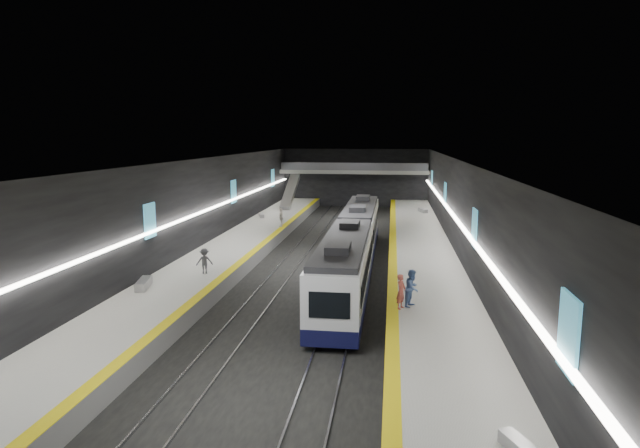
# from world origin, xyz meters

# --- Properties ---
(ground) EXTENTS (70.00, 70.00, 0.00)m
(ground) POSITION_xyz_m (0.00, 0.00, 0.00)
(ground) COLOR black
(ground) RESTS_ON ground
(ceiling) EXTENTS (20.00, 70.00, 0.04)m
(ceiling) POSITION_xyz_m (0.00, 0.00, 8.00)
(ceiling) COLOR beige
(ceiling) RESTS_ON wall_left
(wall_left) EXTENTS (0.04, 70.00, 8.00)m
(wall_left) POSITION_xyz_m (-10.00, 0.00, 4.00)
(wall_left) COLOR black
(wall_left) RESTS_ON ground
(wall_right) EXTENTS (0.04, 70.00, 8.00)m
(wall_right) POSITION_xyz_m (10.00, 0.00, 4.00)
(wall_right) COLOR black
(wall_right) RESTS_ON ground
(wall_back) EXTENTS (20.00, 0.04, 8.00)m
(wall_back) POSITION_xyz_m (0.00, 35.00, 4.00)
(wall_back) COLOR black
(wall_back) RESTS_ON ground
(platform_left) EXTENTS (5.00, 70.00, 1.00)m
(platform_left) POSITION_xyz_m (-7.50, 0.00, 0.50)
(platform_left) COLOR slate
(platform_left) RESTS_ON ground
(tile_surface_left) EXTENTS (5.00, 70.00, 0.02)m
(tile_surface_left) POSITION_xyz_m (-7.50, 0.00, 1.01)
(tile_surface_left) COLOR #ACACA7
(tile_surface_left) RESTS_ON platform_left
(tactile_strip_left) EXTENTS (0.60, 70.00, 0.02)m
(tactile_strip_left) POSITION_xyz_m (-5.30, 0.00, 1.02)
(tactile_strip_left) COLOR yellow
(tactile_strip_left) RESTS_ON platform_left
(platform_right) EXTENTS (5.00, 70.00, 1.00)m
(platform_right) POSITION_xyz_m (7.50, 0.00, 0.50)
(platform_right) COLOR slate
(platform_right) RESTS_ON ground
(tile_surface_right) EXTENTS (5.00, 70.00, 0.02)m
(tile_surface_right) POSITION_xyz_m (7.50, 0.00, 1.01)
(tile_surface_right) COLOR #ACACA7
(tile_surface_right) RESTS_ON platform_right
(tactile_strip_right) EXTENTS (0.60, 70.00, 0.02)m
(tactile_strip_right) POSITION_xyz_m (5.30, 0.00, 1.02)
(tactile_strip_right) COLOR yellow
(tactile_strip_right) RESTS_ON platform_right
(rails) EXTENTS (6.52, 70.00, 0.12)m
(rails) POSITION_xyz_m (-0.00, 0.00, 0.06)
(rails) COLOR gray
(rails) RESTS_ON ground
(train) EXTENTS (2.69, 30.04, 3.60)m
(train) POSITION_xyz_m (2.50, -1.82, 2.20)
(train) COLOR #0E0F35
(train) RESTS_ON ground
(ad_posters) EXTENTS (19.94, 53.50, 2.20)m
(ad_posters) POSITION_xyz_m (-0.00, 1.00, 4.50)
(ad_posters) COLOR #3D99B9
(ad_posters) RESTS_ON wall_left
(cove_light_left) EXTENTS (0.25, 68.60, 0.12)m
(cove_light_left) POSITION_xyz_m (-9.80, 0.00, 3.80)
(cove_light_left) COLOR white
(cove_light_left) RESTS_ON wall_left
(cove_light_right) EXTENTS (0.25, 68.60, 0.12)m
(cove_light_right) POSITION_xyz_m (9.80, 0.00, 3.80)
(cove_light_right) COLOR white
(cove_light_right) RESTS_ON wall_right
(mezzanine_bridge) EXTENTS (20.00, 3.00, 1.50)m
(mezzanine_bridge) POSITION_xyz_m (0.00, 32.93, 5.04)
(mezzanine_bridge) COLOR gray
(mezzanine_bridge) RESTS_ON wall_left
(escalator) EXTENTS (1.20, 7.50, 3.92)m
(escalator) POSITION_xyz_m (-7.50, 26.00, 2.90)
(escalator) COLOR #99999E
(escalator) RESTS_ON platform_left
(bench_left_near) EXTENTS (1.02, 2.14, 0.50)m
(bench_left_near) POSITION_xyz_m (-9.08, -10.97, 1.25)
(bench_left_near) COLOR #99999E
(bench_left_near) RESTS_ON platform_left
(bench_left_far) EXTENTS (0.99, 1.72, 0.41)m
(bench_left_far) POSITION_xyz_m (-8.95, 16.85, 1.20)
(bench_left_far) COLOR #99999E
(bench_left_far) RESTS_ON platform_left
(bench_right_far) EXTENTS (1.09, 1.90, 0.45)m
(bench_right_far) POSITION_xyz_m (8.74, 22.92, 1.22)
(bench_right_far) COLOR #99999E
(bench_right_far) RESTS_ON platform_right
(passenger_right_a) EXTENTS (0.67, 0.78, 1.80)m
(passenger_right_a) POSITION_xyz_m (5.71, -12.80, 1.90)
(passenger_right_a) COLOR #C35448
(passenger_right_a) RESTS_ON platform_right
(passenger_right_b) EXTENTS (1.06, 1.17, 1.95)m
(passenger_right_b) POSITION_xyz_m (6.28, -12.34, 1.98)
(passenger_right_b) COLOR #5374B3
(passenger_right_b) RESTS_ON platform_right
(passenger_left_a) EXTENTS (0.59, 1.13, 1.84)m
(passenger_left_a) POSITION_xyz_m (-5.50, 10.92, 1.92)
(passenger_left_a) COLOR beige
(passenger_left_a) RESTS_ON platform_left
(passenger_left_b) EXTENTS (1.20, 0.96, 1.63)m
(passenger_left_b) POSITION_xyz_m (-6.70, -7.31, 1.81)
(passenger_left_b) COLOR #45464D
(passenger_left_b) RESTS_ON platform_left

